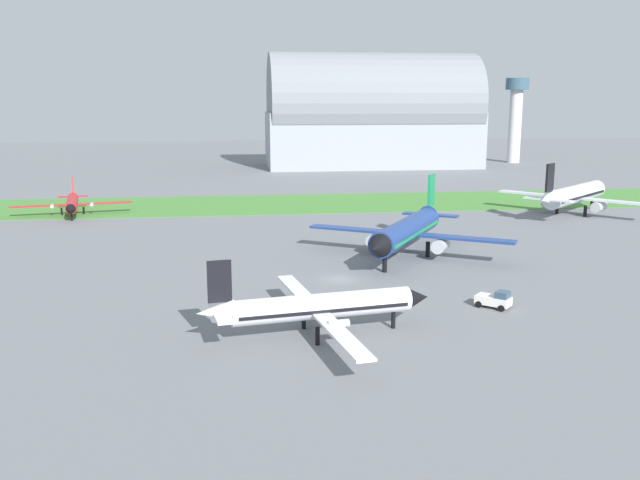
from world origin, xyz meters
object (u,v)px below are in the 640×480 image
(airplane_foreground_turboprop, at_px, (318,306))
(airplane_midfield_jet, at_px, (408,230))
(control_tower, at_px, (516,112))
(pushback_tug_near_gate, at_px, (495,300))
(airplane_parked_jet_far, at_px, (574,195))
(airplane_taxiing_turboprop, at_px, (72,203))

(airplane_foreground_turboprop, relative_size, airplane_midfield_jet, 0.99)
(airplane_midfield_jet, bearing_deg, control_tower, -176.42)
(pushback_tug_near_gate, bearing_deg, airplane_parked_jet_far, 98.76)
(airplane_foreground_turboprop, xyz_separation_m, airplane_parked_jet_far, (57.76, 62.31, 0.99))
(airplane_parked_jet_far, xyz_separation_m, pushback_tug_near_gate, (-37.91, -56.03, -2.96))
(airplane_foreground_turboprop, distance_m, airplane_parked_jet_far, 84.97)
(airplane_foreground_turboprop, xyz_separation_m, control_tower, (92.23, 172.21, 14.86))
(airplane_foreground_turboprop, height_order, control_tower, control_tower)
(airplane_taxiing_turboprop, bearing_deg, airplane_midfield_jet, 41.48)
(airplane_midfield_jet, relative_size, pushback_tug_near_gate, 6.85)
(pushback_tug_near_gate, bearing_deg, airplane_taxiing_turboprop, 173.41)
(airplane_midfield_jet, height_order, pushback_tug_near_gate, airplane_midfield_jet)
(airplane_midfield_jet, height_order, airplane_taxiing_turboprop, airplane_midfield_jet)
(airplane_taxiing_turboprop, height_order, control_tower, control_tower)
(airplane_midfield_jet, relative_size, control_tower, 0.90)
(airplane_taxiing_turboprop, distance_m, pushback_tug_near_gate, 89.39)
(airplane_taxiing_turboprop, xyz_separation_m, airplane_parked_jet_far, (96.03, -11.88, 1.43))
(control_tower, bearing_deg, airplane_midfield_jet, -118.16)
(airplane_foreground_turboprop, relative_size, airplane_parked_jet_far, 1.05)
(airplane_parked_jet_far, height_order, pushback_tug_near_gate, airplane_parked_jet_far)
(airplane_parked_jet_far, bearing_deg, airplane_foreground_turboprop, -174.21)
(airplane_foreground_turboprop, relative_size, pushback_tug_near_gate, 6.80)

